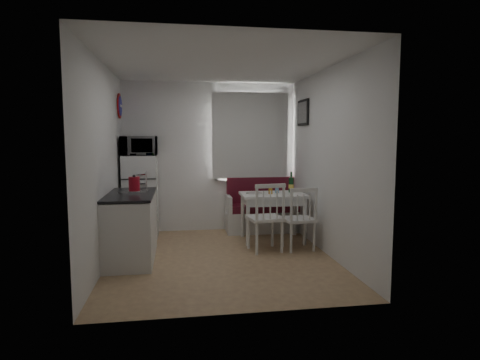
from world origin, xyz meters
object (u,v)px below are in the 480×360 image
object	(u,v)px
chair_right	(300,212)
kettle	(134,184)
chair_left	(267,210)
wine_bottle	(291,182)
fridge	(141,197)
microwave	(139,146)
dining_table	(273,199)
kitchen_counter	(131,226)
bench	(263,213)

from	to	relation	value
chair_right	kettle	bearing A→B (deg)	173.81
chair_left	wine_bottle	bearing A→B (deg)	44.43
fridge	chair_right	bearing A→B (deg)	-27.27
microwave	kettle	xyz separation A→B (m)	(0.03, -1.15, -0.49)
chair_left	fridge	size ratio (longest dim) A/B	0.40
microwave	dining_table	bearing A→B (deg)	-13.28
microwave	wine_bottle	size ratio (longest dim) A/B	1.69
dining_table	chair_left	world-z (taller)	chair_left
chair_right	wine_bottle	distance (m)	0.85
dining_table	kettle	world-z (taller)	kettle
kitchen_counter	chair_left	distance (m)	1.88
chair_left	kettle	size ratio (longest dim) A/B	2.28
bench	dining_table	world-z (taller)	bench
fridge	wine_bottle	distance (m)	2.48
bench	wine_bottle	xyz separation A→B (m)	(0.34, -0.56, 0.61)
chair_right	fridge	size ratio (longest dim) A/B	0.37
kitchen_counter	wine_bottle	xyz separation A→B (m)	(2.45, 0.80, 0.47)
bench	chair_left	distance (m)	1.39
kettle	fridge	bearing A→B (deg)	91.44
chair_right	microwave	distance (m)	2.78
chair_left	wine_bottle	world-z (taller)	wine_bottle
wine_bottle	kitchen_counter	bearing A→B (deg)	-161.95
fridge	wine_bottle	size ratio (longest dim) A/B	4.02
bench	dining_table	bearing A→B (deg)	-89.05
fridge	dining_table	bearing A→B (deg)	-14.57
microwave	kettle	size ratio (longest dim) A/B	2.41
bench	wine_bottle	size ratio (longest dim) A/B	3.91
dining_table	microwave	distance (m)	2.32
kitchen_counter	dining_table	bearing A→B (deg)	18.22
kitchen_counter	bench	xyz separation A→B (m)	(2.11, 1.35, -0.14)
kitchen_counter	kettle	bearing A→B (deg)	44.71
dining_table	chair_right	size ratio (longest dim) A/B	2.05
kitchen_counter	fridge	distance (m)	1.26
chair_left	wine_bottle	xyz separation A→B (m)	(0.58, 0.77, 0.31)
chair_right	fridge	world-z (taller)	fridge
chair_left	kettle	world-z (taller)	kettle
kitchen_counter	kettle	xyz separation A→B (m)	(0.05, 0.05, 0.56)
chair_right	microwave	size ratio (longest dim) A/B	0.88
microwave	kitchen_counter	bearing A→B (deg)	-90.94
kitchen_counter	bench	world-z (taller)	kitchen_counter
chair_left	wine_bottle	size ratio (longest dim) A/B	1.60
chair_left	microwave	bearing A→B (deg)	138.98
dining_table	chair_right	world-z (taller)	chair_right
kitchen_counter	fridge	xyz separation A→B (m)	(0.02, 1.24, 0.22)
dining_table	chair_right	xyz separation A→B (m)	(0.25, -0.67, -0.10)
fridge	kettle	size ratio (longest dim) A/B	5.75
kitchen_counter	chair_right	world-z (taller)	kitchen_counter
chair_right	wine_bottle	world-z (taller)	wine_bottle
chair_right	chair_left	bearing A→B (deg)	175.05
bench	microwave	distance (m)	2.42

